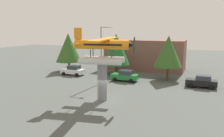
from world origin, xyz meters
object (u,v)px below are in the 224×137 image
object	(u,v)px
tree_center_back	(168,51)
car_near_white	(73,70)
tree_east	(116,49)
car_mid_green	(125,76)
car_far_black	(202,81)
tree_west	(68,48)
storefront_building	(145,55)
display_pedestal	(102,82)
streetlight_primary	(102,51)
floatplane_monument	(103,49)

from	to	relation	value
tree_center_back	car_near_white	bearing A→B (deg)	-171.51
tree_east	car_mid_green	bearing A→B (deg)	-54.10
car_far_black	tree_center_back	bearing A→B (deg)	-29.12
tree_west	tree_center_back	world-z (taller)	tree_west
tree_west	tree_east	distance (m)	9.64
car_near_white	storefront_building	world-z (taller)	storefront_building
tree_center_back	car_mid_green	bearing A→B (deg)	-151.42
display_pedestal	car_mid_green	distance (m)	10.34
car_far_black	storefront_building	distance (m)	16.05
streetlight_primary	tree_west	size ratio (longest dim) A/B	1.16
display_pedestal	car_far_black	world-z (taller)	display_pedestal
floatplane_monument	streetlight_primary	size ratio (longest dim) A/B	1.22
car_near_white	tree_east	world-z (taller)	tree_east
display_pedestal	streetlight_primary	size ratio (longest dim) A/B	0.51
car_far_black	tree_west	world-z (taller)	tree_west
display_pedestal	streetlight_primary	xyz separation A→B (m)	(-3.39, 7.49, 2.73)
car_mid_green	streetlight_primary	size ratio (longest dim) A/B	0.49
storefront_building	tree_west	size ratio (longest dim) A/B	2.11
tree_center_back	streetlight_primary	bearing A→B (deg)	-145.29
car_far_black	streetlight_primary	xyz separation A→B (m)	(-14.01, -3.13, 4.03)
car_mid_green	tree_east	xyz separation A→B (m)	(-3.27, 4.51, 3.69)
display_pedestal	car_near_white	bearing A→B (deg)	134.26
car_mid_green	tree_east	size ratio (longest dim) A/B	0.57
display_pedestal	tree_west	size ratio (longest dim) A/B	0.59
car_mid_green	car_near_white	bearing A→B (deg)	-5.06
tree_center_back	tree_east	bearing A→B (deg)	172.70
tree_east	floatplane_monument	bearing A→B (deg)	-74.36
tree_east	tree_center_back	xyz separation A→B (m)	(9.35, -1.20, 0.11)
car_mid_green	storefront_building	size ratio (longest dim) A/B	0.27
car_mid_green	streetlight_primary	world-z (taller)	streetlight_primary
storefront_building	tree_east	world-z (taller)	tree_east
car_mid_green	streetlight_primary	bearing A→B (deg)	45.85
tree_west	tree_center_back	bearing A→B (deg)	-1.84
floatplane_monument	streetlight_primary	bearing A→B (deg)	105.04
car_near_white	tree_center_back	xyz separation A→B (m)	(16.20, 2.42, 3.80)
floatplane_monument	storefront_building	bearing A→B (deg)	81.41
car_mid_green	tree_west	xyz separation A→B (m)	(-12.89, 3.92, 3.74)
tree_center_back	tree_west	bearing A→B (deg)	178.16
display_pedestal	tree_east	bearing A→B (deg)	105.15
display_pedestal	tree_center_back	bearing A→B (deg)	68.43
car_mid_green	car_far_black	bearing A→B (deg)	-178.07
car_near_white	storefront_building	xyz separation A→B (m)	(10.35, 10.87, 2.12)
car_near_white	tree_west	bearing A→B (deg)	-47.54
car_mid_green	tree_center_back	distance (m)	7.90
floatplane_monument	tree_center_back	world-z (taller)	floatplane_monument
tree_east	tree_center_back	world-z (taller)	tree_east
display_pedestal	car_mid_green	xyz separation A→B (m)	(-0.73, 10.24, -1.30)
tree_west	tree_east	bearing A→B (deg)	3.50
car_far_black	tree_east	bearing A→B (deg)	-15.78
car_near_white	car_far_black	distance (m)	21.47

